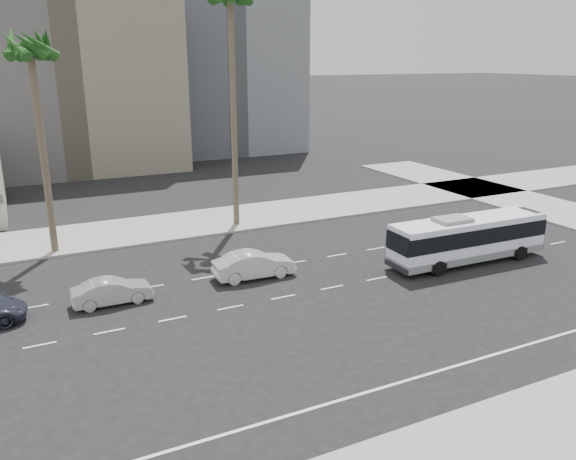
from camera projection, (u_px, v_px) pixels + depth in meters
ground at (377, 279)px, 32.70m from camera, size 700.00×700.00×0.00m
sidewalk_north at (267, 214)px, 45.99m from camera, size 120.00×7.00×0.15m
midrise_beige_west at (62, 88)px, 63.69m from camera, size 24.00×18.00×18.00m
midrise_gray_center at (211, 52)px, 76.95m from camera, size 20.00×20.00×26.00m
highrise_right at (156, 1)px, 239.04m from camera, size 26.00×26.00×70.00m
highrise_far at (193, 20)px, 276.79m from camera, size 22.00×22.00×60.00m
city_bus at (468, 238)px, 34.95m from camera, size 10.57×2.58×3.02m
car_a at (254, 265)px, 32.70m from camera, size 1.89×4.81×1.56m
car_b at (112, 291)px, 29.26m from camera, size 1.42×4.05×1.33m
palm_mid at (30, 52)px, 33.41m from camera, size 4.50×4.50×13.93m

